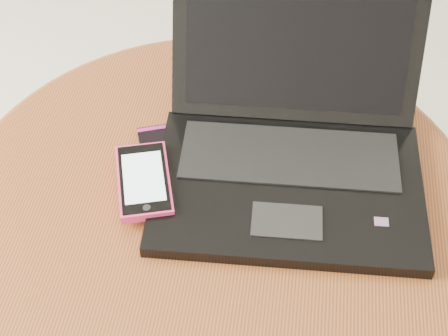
# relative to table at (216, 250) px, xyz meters

# --- Properties ---
(table) EXTENTS (0.68, 0.68, 0.54)m
(table) POSITION_rel_table_xyz_m (0.00, 0.00, 0.00)
(table) COLOR #552815
(table) RESTS_ON ground
(laptop) EXTENTS (0.34, 0.33, 0.20)m
(laptop) POSITION_rel_table_xyz_m (0.09, 0.07, 0.15)
(laptop) COLOR black
(laptop) RESTS_ON table
(phone_black) EXTENTS (0.10, 0.14, 0.01)m
(phone_black) POSITION_rel_table_xyz_m (-0.07, 0.05, 0.12)
(phone_black) COLOR black
(phone_black) RESTS_ON table
(phone_pink) EXTENTS (0.10, 0.13, 0.01)m
(phone_pink) POSITION_rel_table_xyz_m (-0.09, -0.00, 0.13)
(phone_pink) COLOR #DA2E64
(phone_pink) RESTS_ON phone_black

